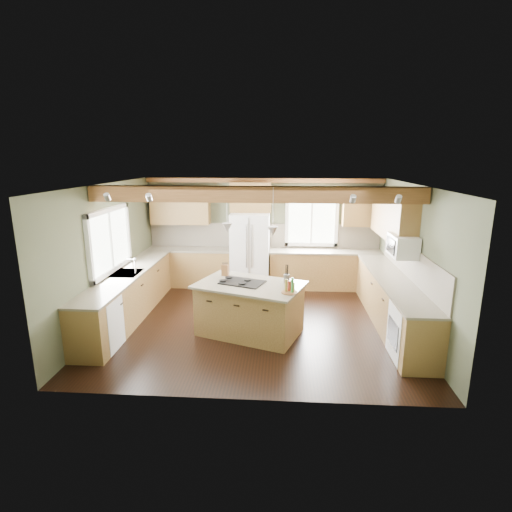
{
  "coord_description": "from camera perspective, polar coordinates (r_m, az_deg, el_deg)",
  "views": [
    {
      "loc": [
        0.46,
        -7.07,
        3.07
      ],
      "look_at": [
        -0.04,
        0.3,
        1.23
      ],
      "focal_mm": 28.0,
      "sensor_mm": 36.0,
      "label": 1
    }
  ],
  "objects": [
    {
      "name": "wall_right",
      "position": [
        7.65,
        21.56,
        -0.39
      ],
      "size": [
        0.0,
        5.0,
        5.0
      ],
      "primitive_type": "plane",
      "rotation": [
        1.57,
        0.0,
        -1.57
      ],
      "color": "#4D523A",
      "rests_on": "ground"
    },
    {
      "name": "base_cab_left",
      "position": [
        8.14,
        -17.77,
        -5.56
      ],
      "size": [
        0.6,
        3.7,
        0.88
      ],
      "primitive_type": "cube",
      "color": "brown",
      "rests_on": "floor"
    },
    {
      "name": "sink",
      "position": [
        8.01,
        -18.02,
        -2.41
      ],
      "size": [
        0.5,
        0.65,
        0.03
      ],
      "primitive_type": "cube",
      "color": "#262628",
      "rests_on": "counter_left"
    },
    {
      "name": "wall_left",
      "position": [
        7.98,
        -20.36,
        0.28
      ],
      "size": [
        0.0,
        5.0,
        5.0
      ],
      "primitive_type": "plane",
      "rotation": [
        1.57,
        0.0,
        1.57
      ],
      "color": "#4D523A",
      "rests_on": "ground"
    },
    {
      "name": "counter_right",
      "position": [
        7.71,
        19.06,
        -3.15
      ],
      "size": [
        0.64,
        3.74,
        0.04
      ],
      "primitive_type": "cube",
      "color": "#4F483A",
      "rests_on": "base_cab_right"
    },
    {
      "name": "counter_back_left",
      "position": [
        9.78,
        -9.53,
        0.96
      ],
      "size": [
        2.06,
        0.64,
        0.04
      ],
      "primitive_type": "cube",
      "color": "#4F483A",
      "rests_on": "base_cab_back_left"
    },
    {
      "name": "upper_cab_back_left",
      "position": [
        9.77,
        -10.76,
        7.15
      ],
      "size": [
        1.4,
        0.35,
        0.9
      ],
      "primitive_type": "cube",
      "color": "brown",
      "rests_on": "wall_back"
    },
    {
      "name": "window_back",
      "position": [
        9.69,
        7.93,
        4.81
      ],
      "size": [
        1.1,
        0.04,
        1.0
      ],
      "primitive_type": "cube",
      "color": "white",
      "rests_on": "wall_back"
    },
    {
      "name": "pendant_right",
      "position": [
        6.57,
        2.41,
        3.54
      ],
      "size": [
        0.18,
        0.18,
        0.16
      ],
      "primitive_type": "cone",
      "rotation": [
        3.14,
        0.0,
        0.0
      ],
      "color": "#B2B2B7",
      "rests_on": "ceiling"
    },
    {
      "name": "refrigerator",
      "position": [
        9.47,
        -0.84,
        0.72
      ],
      "size": [
        0.9,
        0.74,
        1.8
      ],
      "primitive_type": "cube",
      "color": "white",
      "rests_on": "floor"
    },
    {
      "name": "base_cab_right",
      "position": [
        7.85,
        18.79,
        -6.36
      ],
      "size": [
        0.6,
        3.7,
        0.88
      ],
      "primitive_type": "cube",
      "color": "brown",
      "rests_on": "floor"
    },
    {
      "name": "wall_back",
      "position": [
        9.74,
        1.1,
        3.5
      ],
      "size": [
        5.6,
        0.0,
        5.6
      ],
      "primitive_type": "plane",
      "rotation": [
        1.57,
        0.0,
        0.0
      ],
      "color": "#4D523A",
      "rests_on": "ground"
    },
    {
      "name": "microwave",
      "position": [
        7.48,
        20.23,
        1.39
      ],
      "size": [
        0.4,
        0.7,
        0.38
      ],
      "primitive_type": "cube",
      "color": "white",
      "rests_on": "wall_right"
    },
    {
      "name": "backsplash_right",
      "position": [
        7.71,
        21.28,
        -0.95
      ],
      "size": [
        0.03,
        3.7,
        0.58
      ],
      "primitive_type": "cube",
      "color": "brown",
      "rests_on": "wall_right"
    },
    {
      "name": "soffit_trim",
      "position": [
        9.49,
        1.11,
        10.77
      ],
      "size": [
        5.55,
        0.2,
        0.1
      ],
      "primitive_type": "cube",
      "color": "#553318",
      "rests_on": "ceiling"
    },
    {
      "name": "base_cab_back_left",
      "position": [
        9.89,
        -9.43,
        -1.64
      ],
      "size": [
        2.02,
        0.6,
        0.88
      ],
      "primitive_type": "cube",
      "color": "brown",
      "rests_on": "floor"
    },
    {
      "name": "backsplash_back",
      "position": [
        9.74,
        1.09,
        2.96
      ],
      "size": [
        5.58,
        0.03,
        0.58
      ],
      "primitive_type": "cube",
      "color": "brown",
      "rests_on": "wall_back"
    },
    {
      "name": "floor",
      "position": [
        7.72,
        0.13,
        -9.46
      ],
      "size": [
        5.6,
        5.6,
        0.0
      ],
      "primitive_type": "plane",
      "color": "black",
      "rests_on": "ground"
    },
    {
      "name": "upper_cab_back_corner",
      "position": [
        9.63,
        14.96,
        6.83
      ],
      "size": [
        0.9,
        0.35,
        0.9
      ],
      "primitive_type": "cube",
      "color": "brown",
      "rests_on": "wall_back"
    },
    {
      "name": "base_cab_back_right",
      "position": [
        9.69,
        9.83,
        -1.99
      ],
      "size": [
        2.62,
        0.6,
        0.88
      ],
      "primitive_type": "cube",
      "color": "brown",
      "rests_on": "floor"
    },
    {
      "name": "island",
      "position": [
        7.13,
        -0.89,
        -7.67
      ],
      "size": [
        1.94,
        1.55,
        0.88
      ],
      "primitive_type": "cube",
      "rotation": [
        0.0,
        0.0,
        -0.35
      ],
      "color": "brown",
      "rests_on": "floor"
    },
    {
      "name": "bottle_tray",
      "position": [
        6.5,
        4.81,
        -4.23
      ],
      "size": [
        0.34,
        0.34,
        0.25
      ],
      "primitive_type": null,
      "rotation": [
        0.0,
        0.0,
        -0.33
      ],
      "color": "#582D1A",
      "rests_on": "island_top"
    },
    {
      "name": "upper_cab_right",
      "position": [
        8.33,
        18.98,
        5.49
      ],
      "size": [
        0.35,
        2.2,
        0.9
      ],
      "primitive_type": "cube",
      "color": "brown",
      "rests_on": "wall_right"
    },
    {
      "name": "upper_cab_over_fridge",
      "position": [
        9.47,
        -0.76,
        8.39
      ],
      "size": [
        0.96,
        0.35,
        0.7
      ],
      "primitive_type": "cube",
      "color": "brown",
      "rests_on": "wall_back"
    },
    {
      "name": "pendant_left",
      "position": [
        6.92,
        -4.13,
        4.04
      ],
      "size": [
        0.18,
        0.18,
        0.16
      ],
      "primitive_type": "cone",
      "rotation": [
        3.14,
        0.0,
        0.0
      ],
      "color": "#B2B2B7",
      "rests_on": "ceiling"
    },
    {
      "name": "oven",
      "position": [
        6.7,
        21.5,
        -10.25
      ],
      "size": [
        0.6,
        0.72,
        0.84
      ],
      "primitive_type": "cube",
      "color": "white",
      "rests_on": "floor"
    },
    {
      "name": "window_left",
      "position": [
        7.97,
        -20.23,
        2.11
      ],
      "size": [
        0.04,
        1.6,
        1.05
      ],
      "primitive_type": "cube",
      "color": "white",
      "rests_on": "wall_left"
    },
    {
      "name": "counter_left",
      "position": [
        8.01,
        -18.01,
        -2.45
      ],
      "size": [
        0.64,
        3.74,
        0.04
      ],
      "primitive_type": "cube",
      "color": "#4F483A",
      "rests_on": "base_cab_left"
    },
    {
      "name": "dishwasher",
      "position": [
        7.04,
        -21.55,
        -9.08
      ],
      "size": [
        0.6,
        0.6,
        0.84
      ],
      "primitive_type": "cube",
      "color": "white",
      "rests_on": "floor"
    },
    {
      "name": "cooktop",
      "position": [
        7.02,
        -1.96,
        -3.77
      ],
      "size": [
        0.85,
        0.71,
        0.02
      ],
      "primitive_type": "cube",
      "rotation": [
        0.0,
        0.0,
        -0.35
      ],
      "color": "black",
      "rests_on": "island_top"
    },
    {
      "name": "utensil_crock",
      "position": [
        7.04,
        4.4,
        -3.22
      ],
      "size": [
        0.12,
        0.12,
        0.15
      ],
      "primitive_type": "cylinder",
      "rotation": [
        0.0,
        0.0,
        -0.14
      ],
      "color": "#453E37",
      "rests_on": "island_top"
    },
    {
      "name": "island_top",
      "position": [
        6.97,
        -0.91,
        -4.15
      ],
      "size": [
        2.08,
        1.69,
        0.04
      ],
      "primitive_type": "cube",
      "rotation": [
        0.0,
        0.0,
        -0.35
      ],
      "color": "#4F483A",
      "rests_on": "island"
    },
    {
      "name": "faucet",
      "position": [
        7.9,
        -16.88,
        -1.45
      ],
      "size": [
        0.02,
        0.02,
        0.28
      ],
      "primitive_type": "cylinder",
      "color": "#B2B2B7",
      "rests_on": "sink"
    },
    {
      "name": "counter_back_right",
      "position": [
        9.57,
        9.95,
        0.66
      ],
      "size": [
        2.66,
        0.64,
        0.04
      ],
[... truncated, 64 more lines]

